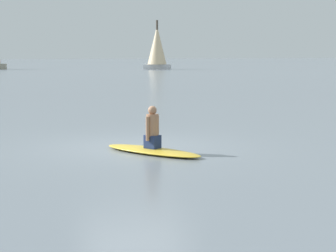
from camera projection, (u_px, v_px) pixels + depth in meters
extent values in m
plane|color=gray|center=(135.00, 147.00, 14.09)|extent=(400.00, 400.00, 0.00)
ellipsoid|color=gold|center=(153.00, 151.00, 13.25)|extent=(2.65, 1.90, 0.11)
cube|color=navy|center=(152.00, 142.00, 13.23)|extent=(0.39, 0.37, 0.29)
cylinder|color=#9E7051|center=(152.00, 125.00, 13.18)|extent=(0.37, 0.37, 0.49)
sphere|color=#9E7051|center=(152.00, 110.00, 13.14)|extent=(0.19, 0.19, 0.19)
cylinder|color=#9E7051|center=(148.00, 129.00, 13.06)|extent=(0.11, 0.11, 0.53)
cylinder|color=#9E7051|center=(157.00, 127.00, 13.32)|extent=(0.11, 0.11, 0.53)
cube|color=silver|center=(157.00, 67.00, 80.45)|extent=(2.69, 3.76, 0.66)
cylinder|color=#4C4238|center=(157.00, 42.00, 80.05)|extent=(0.29, 0.29, 5.87)
cone|color=beige|center=(157.00, 45.00, 80.09)|extent=(3.47, 3.47, 5.17)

